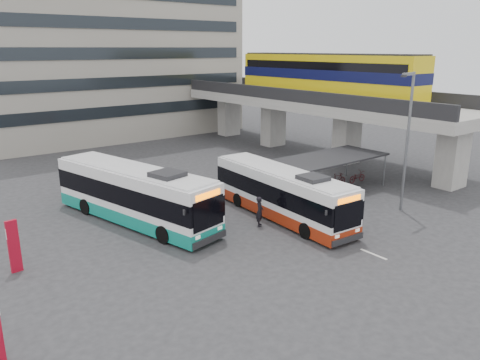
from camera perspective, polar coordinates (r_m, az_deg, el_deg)
ground at (r=27.10m, az=2.47°, el=-6.18°), size 120.00×120.00×0.00m
viaduct at (r=45.46m, az=9.68°, el=10.65°), size 8.00×32.00×9.68m
bike_shelter at (r=34.34m, az=10.13°, el=1.01°), size 10.00×4.00×2.54m
office_block at (r=59.52m, az=-16.53°, el=17.46°), size 30.00×15.00×25.00m
road_markings at (r=26.76m, az=10.79°, el=-6.74°), size 0.15×7.60×0.01m
bus_main at (r=28.88m, az=5.07°, el=-1.64°), size 3.01×11.12×3.25m
bus_teal at (r=28.69m, az=-12.73°, el=-1.77°), size 5.29×12.42×3.59m
pedestrian at (r=27.51m, az=2.42°, el=-3.84°), size 0.76×0.77×1.79m
lamp_post at (r=30.81m, az=19.70°, el=5.28°), size 1.54×0.36×8.77m
sign_totem_mid at (r=24.25m, az=-25.86°, el=-7.20°), size 0.55×0.22×2.55m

